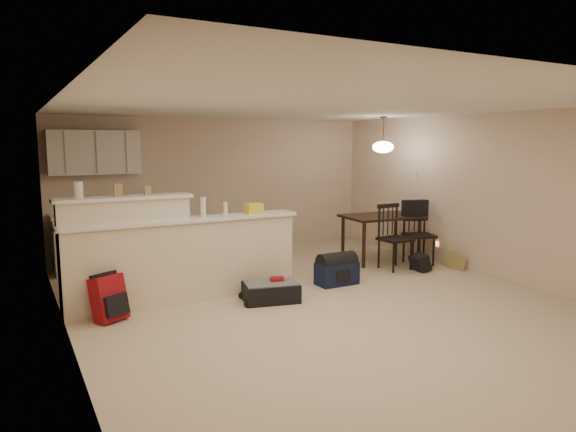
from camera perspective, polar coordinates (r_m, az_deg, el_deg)
room at (r=6.49m, az=3.76°, el=1.05°), size 7.00×7.02×2.50m
breakfast_bar at (r=6.79m, az=-13.56°, el=-4.36°), size 3.08×0.58×1.39m
upper_cabinets at (r=8.84m, az=-20.72°, el=6.63°), size 1.40×0.34×0.70m
kitchen_counter at (r=8.88m, az=-18.86°, el=-2.69°), size 1.80×0.60×0.90m
thermostat at (r=9.53m, az=13.94°, el=4.57°), size 0.02×0.12×0.12m
jar at (r=6.61m, az=-22.23°, el=2.68°), size 0.10×0.10×0.20m
cereal_box at (r=6.68m, az=-18.37°, el=2.75°), size 0.10×0.07×0.16m
small_box at (r=6.76m, az=-15.33°, el=2.76°), size 0.08×0.06×0.12m
bottle_a at (r=6.76m, az=-9.40°, el=0.97°), size 0.07×0.07×0.26m
bottle_b at (r=6.87m, az=-6.96°, el=0.80°), size 0.06×0.06×0.18m
bag_lump at (r=7.04m, az=-3.83°, el=0.85°), size 0.22×0.18×0.14m
dining_table at (r=9.06m, az=10.31°, el=-0.52°), size 1.36×0.97×0.81m
pendant_lamp at (r=8.96m, az=10.51°, el=7.60°), size 0.36×0.36×0.62m
dining_chair_near at (r=8.52m, az=11.84°, el=-2.32°), size 0.48×0.46×1.06m
dining_chair_far at (r=8.96m, az=14.34°, el=-1.91°), size 0.57×0.56×1.06m
suitcase at (r=6.76m, az=-1.92°, el=-8.46°), size 0.79×0.61×0.24m
red_backpack at (r=6.36m, az=-19.30°, el=-8.63°), size 0.41×0.35×0.53m
navy_duffel at (r=7.56m, az=5.44°, el=-6.37°), size 0.59×0.32×0.32m
black_daypack at (r=8.56m, az=14.46°, el=-5.08°), size 0.25×0.33×0.26m
cardboard_sheet at (r=8.82m, az=18.06°, el=-4.79°), size 0.08×0.37×0.28m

